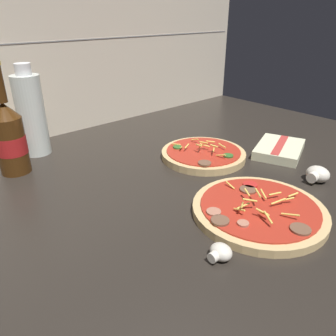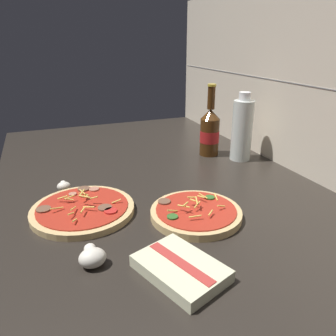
% 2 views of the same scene
% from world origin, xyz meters
% --- Properties ---
extents(counter_slab, '(1.60, 0.90, 0.03)m').
position_xyz_m(counter_slab, '(0.00, 0.00, 0.01)').
color(counter_slab, '#28231E').
rests_on(counter_slab, ground).
extents(tile_backsplash, '(1.60, 0.01, 0.60)m').
position_xyz_m(tile_backsplash, '(0.00, 0.45, 0.30)').
color(tile_backsplash, beige).
rests_on(tile_backsplash, ground).
extents(pizza_near, '(0.25, 0.25, 0.05)m').
position_xyz_m(pizza_near, '(0.08, -0.23, 0.03)').
color(pizza_near, tan).
rests_on(pizza_near, counter_slab).
extents(pizza_far, '(0.22, 0.22, 0.05)m').
position_xyz_m(pizza_far, '(0.20, 0.02, 0.04)').
color(pizza_far, tan).
rests_on(pizza_far, counter_slab).
extents(beer_bottle, '(0.07, 0.07, 0.26)m').
position_xyz_m(beer_bottle, '(-0.20, 0.27, 0.11)').
color(beer_bottle, '#47280F').
rests_on(beer_bottle, counter_slab).
extents(oil_bottle, '(0.07, 0.07, 0.24)m').
position_xyz_m(oil_bottle, '(-0.11, 0.35, 0.13)').
color(oil_bottle, silver).
rests_on(oil_bottle, counter_slab).
extents(mushroom_left, '(0.04, 0.04, 0.03)m').
position_xyz_m(mushroom_left, '(-0.07, -0.26, 0.04)').
color(mushroom_left, white).
rests_on(mushroom_left, counter_slab).
extents(mushroom_right, '(0.05, 0.05, 0.04)m').
position_xyz_m(mushroom_right, '(0.30, -0.24, 0.04)').
color(mushroom_right, white).
rests_on(mushroom_right, counter_slab).
extents(dish_towel, '(0.19, 0.16, 0.03)m').
position_xyz_m(dish_towel, '(0.38, -0.09, 0.04)').
color(dish_towel, beige).
rests_on(dish_towel, counter_slab).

